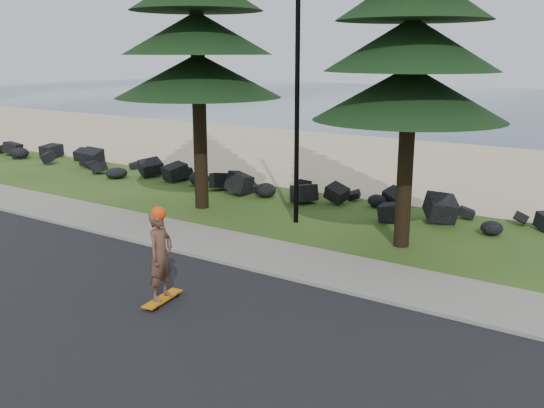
# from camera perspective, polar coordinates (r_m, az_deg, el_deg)

# --- Properties ---
(ground) EXTENTS (160.00, 160.00, 0.00)m
(ground) POSITION_cam_1_polar(r_m,az_deg,el_deg) (15.64, -3.94, -4.35)
(ground) COLOR #2B4E18
(ground) RESTS_ON ground
(road) EXTENTS (160.00, 7.00, 0.02)m
(road) POSITION_cam_1_polar(r_m,az_deg,el_deg) (12.64, -16.72, -9.49)
(road) COLOR black
(road) RESTS_ON ground
(kerb) EXTENTS (160.00, 0.20, 0.10)m
(kerb) POSITION_cam_1_polar(r_m,az_deg,el_deg) (14.97, -6.06, -5.06)
(kerb) COLOR gray
(kerb) RESTS_ON ground
(sidewalk) EXTENTS (160.00, 2.00, 0.08)m
(sidewalk) POSITION_cam_1_polar(r_m,az_deg,el_deg) (15.78, -3.49, -4.03)
(sidewalk) COLOR gray
(sidewalk) RESTS_ON ground
(beach_sand) EXTENTS (160.00, 15.00, 0.01)m
(beach_sand) POSITION_cam_1_polar(r_m,az_deg,el_deg) (28.17, 14.48, 3.53)
(beach_sand) COLOR #D5B58E
(beach_sand) RESTS_ON ground
(seawall_boulders) EXTENTS (60.00, 2.40, 1.10)m
(seawall_boulders) POSITION_cam_1_polar(r_m,az_deg,el_deg) (20.17, 5.86, -0.17)
(seawall_boulders) COLOR black
(seawall_boulders) RESTS_ON ground
(lamp_post) EXTENTS (0.25, 0.14, 8.14)m
(lamp_post) POSITION_cam_1_polar(r_m,az_deg,el_deg) (17.49, 2.40, 11.44)
(lamp_post) COLOR black
(lamp_post) RESTS_ON ground
(skateboarder) EXTENTS (0.53, 1.11, 2.01)m
(skateboarder) POSITION_cam_1_polar(r_m,az_deg,el_deg) (12.25, -10.45, -4.84)
(skateboarder) COLOR orange
(skateboarder) RESTS_ON ground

